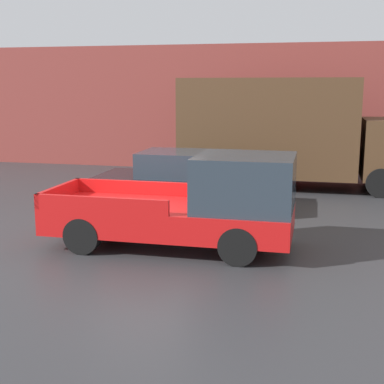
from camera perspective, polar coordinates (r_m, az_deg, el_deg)
ground_plane at (r=12.18m, az=-5.26°, el=-4.89°), size 60.00×60.00×0.00m
building_wall at (r=21.79m, az=3.32°, el=8.93°), size 28.00×0.15×5.01m
pickup_truck at (r=11.14m, az=0.40°, el=-1.40°), size 5.16×2.03×2.01m
car at (r=14.88m, az=-0.66°, el=1.29°), size 4.86×2.01×1.60m
delivery_truck at (r=18.23m, az=9.91°, el=6.48°), size 7.61×2.52×3.63m
newspaper_box at (r=21.32m, az=11.62°, el=3.26°), size 0.45×0.40×0.99m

